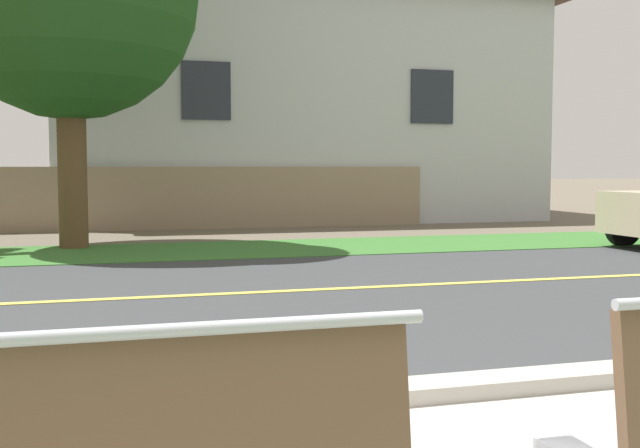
% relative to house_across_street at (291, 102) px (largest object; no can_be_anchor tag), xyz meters
% --- Properties ---
extents(ground_plane, '(140.00, 140.00, 0.00)m').
position_rel_house_across_street_xyz_m(ground_plane, '(-3.99, -10.90, -3.16)').
color(ground_plane, '#665B4C').
extents(curb_edge, '(44.00, 0.30, 0.11)m').
position_rel_house_across_street_xyz_m(curb_edge, '(-3.99, -16.55, -3.11)').
color(curb_edge, '#ADA89E').
rests_on(curb_edge, ground_plane).
extents(street_asphalt, '(52.00, 8.00, 0.01)m').
position_rel_house_across_street_xyz_m(street_asphalt, '(-3.99, -12.40, -3.16)').
color(street_asphalt, '#383A3D').
rests_on(street_asphalt, ground_plane).
extents(road_centre_line, '(48.00, 0.14, 0.01)m').
position_rel_house_across_street_xyz_m(road_centre_line, '(-3.99, -12.40, -3.15)').
color(road_centre_line, '#E0CC4C').
rests_on(road_centre_line, ground_plane).
extents(far_verge_grass, '(48.00, 2.80, 0.02)m').
position_rel_house_across_street_xyz_m(far_verge_grass, '(-3.99, -7.86, -3.15)').
color(far_verge_grass, '#38702D').
rests_on(far_verge_grass, ground_plane).
extents(garden_wall, '(13.00, 0.36, 1.40)m').
position_rel_house_across_street_xyz_m(garden_wall, '(-4.12, -3.20, -2.46)').
color(garden_wall, gray).
rests_on(garden_wall, ground_plane).
extents(house_across_street, '(13.19, 6.91, 6.24)m').
position_rel_house_across_street_xyz_m(house_across_street, '(0.00, 0.00, 0.00)').
color(house_across_street, '#B7BCC1').
rests_on(house_across_street, ground_plane).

